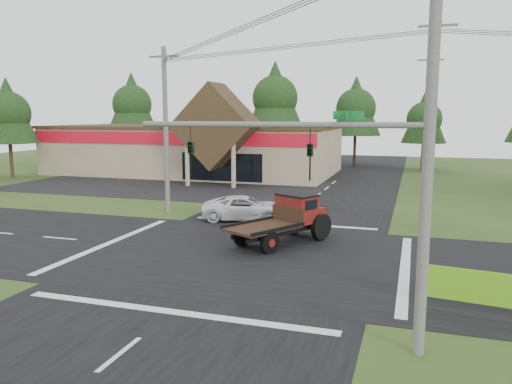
% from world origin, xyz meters
% --- Properties ---
extents(ground, '(120.00, 120.00, 0.00)m').
position_xyz_m(ground, '(0.00, 0.00, 0.00)').
color(ground, '#2A4518').
rests_on(ground, ground).
extents(road_ns, '(12.00, 120.00, 0.02)m').
position_xyz_m(road_ns, '(0.00, 0.00, 0.01)').
color(road_ns, black).
rests_on(road_ns, ground).
extents(road_ew, '(120.00, 12.00, 0.02)m').
position_xyz_m(road_ew, '(0.00, 0.00, 0.01)').
color(road_ew, black).
rests_on(road_ew, ground).
extents(parking_apron, '(28.00, 14.00, 0.02)m').
position_xyz_m(parking_apron, '(-14.00, 19.00, 0.01)').
color(parking_apron, black).
rests_on(parking_apron, ground).
extents(cvs_building, '(30.40, 18.20, 9.19)m').
position_xyz_m(cvs_building, '(-15.70, 29.57, 2.78)').
color(cvs_building, '#9F846C').
rests_on(cvs_building, ground).
extents(traffic_signal_mast, '(8.12, 0.24, 7.00)m').
position_xyz_m(traffic_signal_mast, '(5.82, -7.50, 4.43)').
color(traffic_signal_mast, '#595651').
rests_on(traffic_signal_mast, ground).
extents(utility_pole_nr, '(2.00, 0.30, 11.00)m').
position_xyz_m(utility_pole_nr, '(7.50, -7.50, 5.64)').
color(utility_pole_nr, '#595651').
rests_on(utility_pole_nr, ground).
extents(utility_pole_nw, '(2.00, 0.30, 10.50)m').
position_xyz_m(utility_pole_nw, '(-8.00, 8.00, 5.39)').
color(utility_pole_nw, '#595651').
rests_on(utility_pole_nw, ground).
extents(utility_pole_ne, '(2.00, 0.30, 11.50)m').
position_xyz_m(utility_pole_ne, '(8.00, 8.00, 5.89)').
color(utility_pole_ne, '#595651').
rests_on(utility_pole_ne, ground).
extents(utility_pole_n, '(2.00, 0.30, 11.20)m').
position_xyz_m(utility_pole_n, '(8.00, 22.00, 5.74)').
color(utility_pole_n, '#595651').
rests_on(utility_pole_n, ground).
extents(tree_row_a, '(6.72, 6.72, 12.12)m').
position_xyz_m(tree_row_a, '(-30.00, 40.00, 8.05)').
color(tree_row_a, '#332316').
rests_on(tree_row_a, ground).
extents(tree_row_b, '(5.60, 5.60, 10.10)m').
position_xyz_m(tree_row_b, '(-20.00, 42.00, 6.70)').
color(tree_row_b, '#332316').
rests_on(tree_row_b, ground).
extents(tree_row_c, '(7.28, 7.28, 13.13)m').
position_xyz_m(tree_row_c, '(-10.00, 41.00, 8.72)').
color(tree_row_c, '#332316').
rests_on(tree_row_c, ground).
extents(tree_row_d, '(6.16, 6.16, 11.11)m').
position_xyz_m(tree_row_d, '(0.00, 42.00, 7.38)').
color(tree_row_d, '#332316').
rests_on(tree_row_d, ground).
extents(tree_row_e, '(5.04, 5.04, 9.09)m').
position_xyz_m(tree_row_e, '(8.00, 40.00, 6.03)').
color(tree_row_e, '#332316').
rests_on(tree_row_e, ground).
extents(tree_side_w, '(5.60, 5.60, 10.10)m').
position_xyz_m(tree_side_w, '(-32.00, 20.00, 6.70)').
color(tree_side_w, '#332316').
rests_on(tree_side_w, ground).
extents(antique_flatbed_truck, '(4.73, 6.08, 2.40)m').
position_xyz_m(antique_flatbed_truck, '(1.06, 2.48, 1.20)').
color(antique_flatbed_truck, '#53120B').
rests_on(antique_flatbed_truck, ground).
extents(roadside_banner, '(4.40, 0.74, 1.51)m').
position_xyz_m(roadside_banner, '(9.76, -4.31, 0.76)').
color(roadside_banner, '#61A916').
rests_on(roadside_banner, ground).
extents(white_pickup, '(5.65, 3.65, 1.45)m').
position_xyz_m(white_pickup, '(-2.43, 7.35, 0.72)').
color(white_pickup, white).
rests_on(white_pickup, ground).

